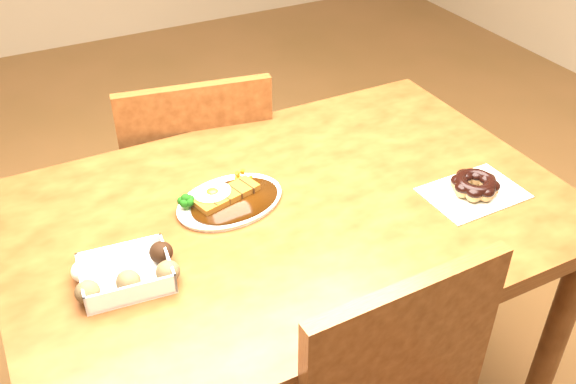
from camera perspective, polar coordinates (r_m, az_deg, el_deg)
name	(u,v)px	position (r m, az deg, el deg)	size (l,w,h in m)	color
table	(290,242)	(1.44, 0.17, -4.51)	(1.20, 0.80, 0.75)	#49230E
chair_far	(196,187)	(1.93, -8.17, 0.41)	(0.49, 0.49, 0.87)	#49230E
katsu_curry_plate	(228,199)	(1.39, -5.39, -0.63)	(0.27, 0.21, 0.05)	white
donut_box	(126,272)	(1.22, -14.21, -6.95)	(0.19, 0.14, 0.05)	white
pon_de_ring	(475,186)	(1.46, 16.27, 0.56)	(0.22, 0.15, 0.04)	silver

